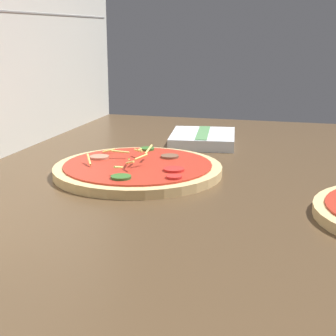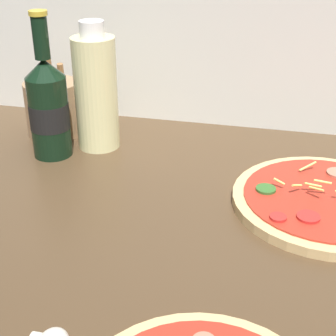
% 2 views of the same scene
% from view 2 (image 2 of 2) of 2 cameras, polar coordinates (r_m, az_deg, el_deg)
% --- Properties ---
extents(counter_slab, '(1.60, 0.90, 0.03)m').
position_cam_2_polar(counter_slab, '(0.72, 1.72, -9.68)').
color(counter_slab, '#4C3823').
rests_on(counter_slab, ground).
extents(pizza_far, '(0.29, 0.29, 0.05)m').
position_cam_2_polar(pizza_far, '(0.84, 17.06, -3.52)').
color(pizza_far, tan).
rests_on(pizza_far, counter_slab).
extents(beer_bottle, '(0.07, 0.07, 0.26)m').
position_cam_2_polar(beer_bottle, '(0.96, -13.11, 6.66)').
color(beer_bottle, black).
rests_on(beer_bottle, counter_slab).
extents(oil_bottle, '(0.08, 0.08, 0.24)m').
position_cam_2_polar(oil_bottle, '(0.97, -7.99, 8.39)').
color(oil_bottle, beige).
rests_on(oil_bottle, counter_slab).
extents(utensil_crock, '(0.11, 0.11, 0.18)m').
position_cam_2_polar(utensil_crock, '(1.07, -12.62, 6.56)').
color(utensil_crock, '#9E7A56').
rests_on(utensil_crock, counter_slab).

